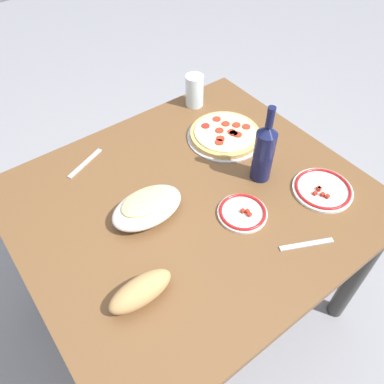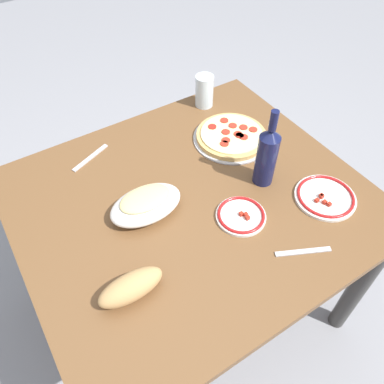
{
  "view_description": "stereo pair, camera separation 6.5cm",
  "coord_description": "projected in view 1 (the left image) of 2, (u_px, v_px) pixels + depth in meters",
  "views": [
    {
      "loc": [
        -0.51,
        -0.68,
        1.72
      ],
      "look_at": [
        0.0,
        0.0,
        0.78
      ],
      "focal_mm": 36.01,
      "sensor_mm": 36.0,
      "label": 1
    },
    {
      "loc": [
        -0.45,
        -0.71,
        1.72
      ],
      "look_at": [
        0.0,
        0.0,
        0.78
      ],
      "focal_mm": 36.01,
      "sensor_mm": 36.0,
      "label": 2
    }
  ],
  "objects": [
    {
      "name": "fork_left",
      "position": [
        85.0,
        163.0,
        1.4
      ],
      "size": [
        0.16,
        0.08,
        0.0
      ],
      "primitive_type": "cube",
      "rotation": [
        0.0,
        0.0,
        3.54
      ],
      "color": "#B7B7BC",
      "rests_on": "dining_table"
    },
    {
      "name": "pepperoni_pizza",
      "position": [
        225.0,
        134.0,
        1.49
      ],
      "size": [
        0.29,
        0.29,
        0.03
      ],
      "color": "#B7B7BC",
      "rests_on": "dining_table"
    },
    {
      "name": "wine_bottle",
      "position": [
        264.0,
        151.0,
        1.27
      ],
      "size": [
        0.07,
        0.07,
        0.29
      ],
      "color": "#141942",
      "rests_on": "dining_table"
    },
    {
      "name": "baked_pasta_dish",
      "position": [
        147.0,
        206.0,
        1.21
      ],
      "size": [
        0.24,
        0.15,
        0.08
      ],
      "color": "white",
      "rests_on": "dining_table"
    },
    {
      "name": "water_glass",
      "position": [
        195.0,
        91.0,
        1.59
      ],
      "size": [
        0.08,
        0.08,
        0.13
      ],
      "primitive_type": "cylinder",
      "color": "silver",
      "rests_on": "dining_table"
    },
    {
      "name": "bread_loaf",
      "position": [
        141.0,
        291.0,
        1.02
      ],
      "size": [
        0.19,
        0.08,
        0.07
      ],
      "primitive_type": "ellipsoid",
      "color": "tan",
      "rests_on": "dining_table"
    },
    {
      "name": "side_plate_near",
      "position": [
        242.0,
        212.0,
        1.24
      ],
      "size": [
        0.16,
        0.16,
        0.02
      ],
      "color": "white",
      "rests_on": "dining_table"
    },
    {
      "name": "dining_table",
      "position": [
        192.0,
        221.0,
        1.38
      ],
      "size": [
        1.13,
        1.01,
        0.75
      ],
      "color": "brown",
      "rests_on": "ground"
    },
    {
      "name": "fork_right",
      "position": [
        307.0,
        244.0,
        1.16
      ],
      "size": [
        0.16,
        0.09,
        0.0
      ],
      "primitive_type": "cube",
      "rotation": [
        0.0,
        0.0,
        2.69
      ],
      "color": "#B7B7BC",
      "rests_on": "dining_table"
    },
    {
      "name": "ground_plane",
      "position": [
        192.0,
        300.0,
        1.85
      ],
      "size": [
        8.0,
        8.0,
        0.0
      ],
      "primitive_type": "plane",
      "color": "gray",
      "rests_on": "ground"
    },
    {
      "name": "side_plate_far",
      "position": [
        323.0,
        189.0,
        1.3
      ],
      "size": [
        0.2,
        0.2,
        0.02
      ],
      "color": "white",
      "rests_on": "dining_table"
    }
  ]
}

